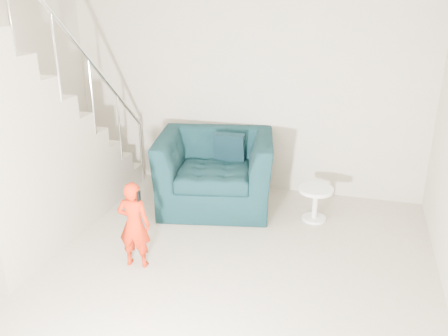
# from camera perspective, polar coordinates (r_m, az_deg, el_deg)

# --- Properties ---
(floor) EXTENTS (5.50, 5.50, 0.00)m
(floor) POSITION_cam_1_polar(r_m,az_deg,el_deg) (4.76, -5.90, -14.49)
(floor) COLOR tan
(floor) RESTS_ON ground
(back_wall) EXTENTS (5.00, 0.00, 5.00)m
(back_wall) POSITION_cam_1_polar(r_m,az_deg,el_deg) (6.66, 2.45, 8.76)
(back_wall) COLOR #B3A992
(back_wall) RESTS_ON floor
(armchair) EXTENTS (1.71, 1.56, 0.96)m
(armchair) POSITION_cam_1_polar(r_m,az_deg,el_deg) (6.26, -1.04, -0.34)
(armchair) COLOR black
(armchair) RESTS_ON floor
(toddler) EXTENTS (0.36, 0.25, 0.94)m
(toddler) POSITION_cam_1_polar(r_m,az_deg,el_deg) (4.98, -10.77, -6.72)
(toddler) COLOR #A90C05
(toddler) RESTS_ON floor
(side_table) EXTENTS (0.43, 0.43, 0.43)m
(side_table) POSITION_cam_1_polar(r_m,az_deg,el_deg) (6.01, 10.93, -3.64)
(side_table) COLOR white
(side_table) RESTS_ON floor
(staircase) EXTENTS (1.02, 3.03, 3.62)m
(staircase) POSITION_cam_1_polar(r_m,az_deg,el_deg) (5.72, -23.13, 0.79)
(staircase) COLOR #ADA089
(staircase) RESTS_ON floor
(cushion) EXTENTS (0.42, 0.20, 0.42)m
(cushion) POSITION_cam_1_polar(r_m,az_deg,el_deg) (6.40, 0.67, 2.47)
(cushion) COLOR black
(cushion) RESTS_ON armchair
(throw) EXTENTS (0.04, 0.44, 0.49)m
(throw) POSITION_cam_1_polar(r_m,az_deg,el_deg) (6.38, -6.25, 1.13)
(throw) COLOR black
(throw) RESTS_ON armchair
(phone) EXTENTS (0.02, 0.05, 0.10)m
(phone) POSITION_cam_1_polar(r_m,az_deg,el_deg) (4.76, -10.22, -3.32)
(phone) COLOR black
(phone) RESTS_ON toddler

